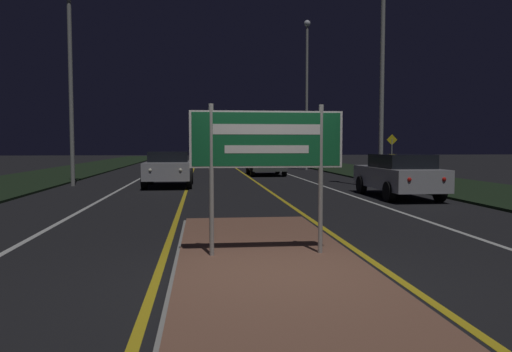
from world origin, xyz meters
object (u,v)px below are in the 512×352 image
(car_approaching_0, at_px, (169,168))
(warning_sign, at_px, (392,151))
(streetlight_left_near, at_px, (70,52))
(car_receding_0, at_px, (399,175))
(highway_sign, at_px, (267,146))
(streetlight_right_near, at_px, (383,36))
(car_receding_1, at_px, (266,163))
(streetlight_right_far, at_px, (307,82))

(car_approaching_0, xyz_separation_m, warning_sign, (11.88, 5.29, 0.65))
(warning_sign, bearing_deg, streetlight_left_near, -163.99)
(car_receding_0, bearing_deg, highway_sign, -122.96)
(streetlight_right_near, bearing_deg, car_receding_1, 111.02)
(streetlight_left_near, bearing_deg, car_receding_1, 36.05)
(warning_sign, bearing_deg, car_approaching_0, -156.01)
(car_receding_1, distance_m, car_approaching_0, 8.99)
(car_receding_1, bearing_deg, car_receding_0, -77.28)
(highway_sign, xyz_separation_m, warning_sign, (9.51, 19.24, -0.29))
(streetlight_right_far, height_order, car_approaching_0, streetlight_right_far)
(highway_sign, bearing_deg, streetlight_right_near, 62.72)
(highway_sign, bearing_deg, car_receding_1, 82.73)
(car_approaching_0, bearing_deg, streetlight_right_far, 56.39)
(streetlight_left_near, height_order, streetlight_right_near, streetlight_right_near)
(streetlight_left_near, xyz_separation_m, streetlight_right_near, (12.75, -2.50, 0.41))
(car_receding_0, bearing_deg, streetlight_left_near, 153.55)
(highway_sign, distance_m, car_receding_1, 21.55)
(streetlight_left_near, xyz_separation_m, car_receding_0, (12.09, -6.01, -4.94))
(highway_sign, height_order, warning_sign, highway_sign)
(car_receding_1, height_order, car_approaching_0, car_approaching_0)
(highway_sign, relative_size, car_receding_0, 0.53)
(car_receding_1, bearing_deg, highway_sign, -97.27)
(streetlight_left_near, distance_m, streetlight_right_far, 17.87)
(streetlight_right_far, relative_size, car_receding_0, 2.36)
(car_approaching_0, bearing_deg, highway_sign, -80.36)
(car_receding_1, xyz_separation_m, warning_sign, (6.79, -2.11, 0.74))
(highway_sign, bearing_deg, warning_sign, 63.69)
(highway_sign, height_order, car_receding_0, highway_sign)
(car_receding_0, height_order, car_approaching_0, car_approaching_0)
(highway_sign, distance_m, streetlight_left_near, 16.50)
(streetlight_right_near, distance_m, streetlight_right_far, 14.92)
(streetlight_right_near, height_order, streetlight_right_far, streetlight_right_far)
(streetlight_left_near, bearing_deg, streetlight_right_far, 44.05)
(streetlight_right_near, bearing_deg, streetlight_left_near, 168.91)
(streetlight_left_near, xyz_separation_m, streetlight_right_far, (12.84, 12.42, 0.44))
(streetlight_right_near, bearing_deg, highway_sign, -117.28)
(car_receding_1, distance_m, warning_sign, 7.15)
(streetlight_left_near, relative_size, streetlight_right_far, 0.82)
(car_receding_0, relative_size, car_receding_1, 1.06)
(streetlight_right_near, bearing_deg, car_receding_0, -100.73)
(car_receding_1, bearing_deg, streetlight_right_near, -68.98)
(highway_sign, height_order, car_receding_1, highway_sign)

